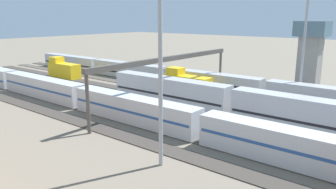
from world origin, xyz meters
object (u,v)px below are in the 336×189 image
(train_on_track_2, at_px, (63,69))
(train_on_track_3, at_px, (232,104))
(train_on_track_5, at_px, (123,106))
(light_mast_2, at_px, (307,16))
(light_mast_1, at_px, (160,7))
(control_tower, at_px, (310,51))
(train_on_track_1, at_px, (186,83))
(signal_gantry, at_px, (169,63))
(train_on_track_0, at_px, (210,82))

(train_on_track_2, bearing_deg, train_on_track_3, 174.35)
(train_on_track_2, relative_size, train_on_track_5, 0.09)
(train_on_track_3, bearing_deg, train_on_track_5, 37.59)
(light_mast_2, bearing_deg, train_on_track_5, 57.42)
(light_mast_1, distance_m, light_mast_2, 35.83)
(train_on_track_2, height_order, control_tower, control_tower)
(train_on_track_1, bearing_deg, light_mast_1, 121.31)
(light_mast_2, distance_m, signal_gantry, 25.03)
(train_on_track_0, xyz_separation_m, control_tower, (-15.96, -12.47, 6.38))
(light_mast_2, distance_m, control_tower, 12.49)
(light_mast_2, bearing_deg, signal_gantry, 46.36)
(train_on_track_1, xyz_separation_m, train_on_track_2, (34.95, 5.00, 0.00))
(train_on_track_2, distance_m, signal_gantry, 39.27)
(train_on_track_1, xyz_separation_m, train_on_track_5, (-2.64, 20.00, -0.08))
(light_mast_2, bearing_deg, light_mast_1, 85.64)
(train_on_track_1, height_order, light_mast_2, light_mast_2)
(light_mast_1, bearing_deg, train_on_track_2, -24.19)
(train_on_track_0, bearing_deg, train_on_track_5, 90.49)
(train_on_track_5, bearing_deg, train_on_track_2, -21.76)
(train_on_track_3, xyz_separation_m, light_mast_1, (-1.69, 18.48, 13.60))
(train_on_track_2, distance_m, control_tower, 58.21)
(train_on_track_0, relative_size, train_on_track_5, 1.04)
(signal_gantry, bearing_deg, train_on_track_0, -85.49)
(train_on_track_0, height_order, light_mast_1, light_mast_1)
(train_on_track_1, relative_size, light_mast_2, 0.42)
(light_mast_2, height_order, signal_gantry, light_mast_2)
(train_on_track_1, distance_m, light_mast_1, 36.17)
(train_on_track_5, distance_m, light_mast_1, 22.07)
(train_on_track_2, xyz_separation_m, signal_gantry, (-38.56, 5.00, 5.50))
(train_on_track_3, height_order, light_mast_2, light_mast_2)
(light_mast_1, bearing_deg, train_on_track_1, -58.69)
(train_on_track_1, relative_size, train_on_track_3, 0.21)
(signal_gantry, height_order, control_tower, control_tower)
(train_on_track_3, bearing_deg, light_mast_2, -104.38)
(train_on_track_3, distance_m, light_mast_1, 23.01)
(train_on_track_5, distance_m, light_mast_2, 34.94)
(train_on_track_2, bearing_deg, light_mast_2, -167.45)
(train_on_track_0, distance_m, control_tower, 21.24)
(train_on_track_1, relative_size, train_on_track_2, 1.00)
(train_on_track_1, bearing_deg, signal_gantry, 109.83)
(control_tower, bearing_deg, light_mast_2, 99.25)
(train_on_track_0, relative_size, light_mast_1, 4.77)
(train_on_track_0, relative_size, train_on_track_2, 11.98)
(train_on_track_2, height_order, light_mast_2, light_mast_2)
(train_on_track_5, relative_size, light_mast_2, 4.87)
(train_on_track_1, height_order, control_tower, control_tower)
(train_on_track_3, relative_size, light_mast_1, 1.88)
(light_mast_2, xyz_separation_m, control_tower, (1.67, -10.24, -6.95))
(train_on_track_3, distance_m, control_tower, 28.21)
(signal_gantry, bearing_deg, control_tower, -118.27)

